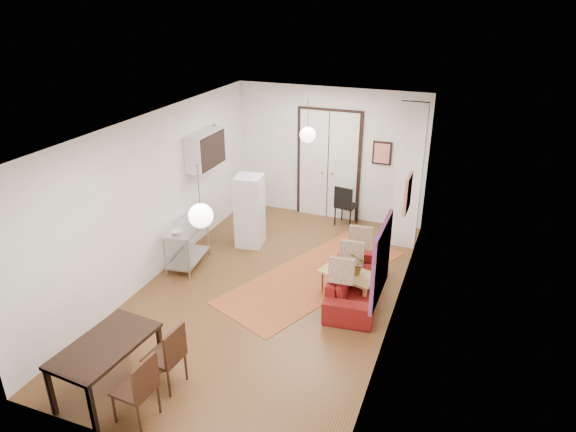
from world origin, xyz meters
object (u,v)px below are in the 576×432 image
(kitchen_counter, at_px, (187,241))
(black_side_chair, at_px, (348,200))
(fridge, at_px, (250,211))
(dining_chair_near, at_px, (167,347))
(sofa, at_px, (356,281))
(coffee_table, at_px, (349,276))
(dining_table, at_px, (105,349))
(dining_chair_far, at_px, (138,378))

(kitchen_counter, distance_m, black_side_chair, 3.69)
(fridge, bearing_deg, dining_chair_near, -88.58)
(fridge, distance_m, dining_chair_near, 4.04)
(sofa, distance_m, black_side_chair, 2.99)
(kitchen_counter, bearing_deg, sofa, -6.22)
(coffee_table, xyz_separation_m, fridge, (-2.34, 1.13, 0.36))
(sofa, relative_size, fridge, 1.35)
(kitchen_counter, distance_m, dining_table, 3.31)
(dining_chair_near, distance_m, black_side_chair, 5.75)
(sofa, bearing_deg, dining_table, 138.29)
(dining_chair_near, bearing_deg, kitchen_counter, -148.90)
(dining_chair_far, bearing_deg, kitchen_counter, -153.22)
(sofa, bearing_deg, coffee_table, 79.35)
(kitchen_counter, xyz_separation_m, dining_table, (0.78, -3.21, 0.15))
(fridge, bearing_deg, dining_chair_far, -89.84)
(kitchen_counter, bearing_deg, coffee_table, -5.98)
(coffee_table, xyz_separation_m, kitchen_counter, (-3.05, -0.08, 0.13))
(dining_chair_far, bearing_deg, dining_chair_near, -175.29)
(fridge, xyz_separation_m, dining_chair_far, (0.66, -4.60, -0.20))
(kitchen_counter, height_order, dining_chair_far, dining_chair_far)
(dining_chair_far, bearing_deg, black_side_chair, 176.58)
(fridge, height_order, dining_table, fridge)
(sofa, bearing_deg, dining_chair_far, 147.01)
(kitchen_counter, bearing_deg, dining_table, -83.83)
(dining_table, distance_m, dining_chair_near, 0.75)
(sofa, height_order, black_side_chair, black_side_chair)
(dining_chair_near, bearing_deg, fridge, -165.88)
(kitchen_counter, distance_m, dining_chair_far, 3.66)
(coffee_table, bearing_deg, dining_table, -124.72)
(fridge, xyz_separation_m, black_side_chair, (1.56, 1.70, -0.19))
(sofa, height_order, dining_chair_near, dining_chair_near)
(dining_chair_near, height_order, dining_chair_far, same)
(kitchen_counter, relative_size, dining_chair_near, 1.21)
(coffee_table, relative_size, dining_table, 0.77)
(kitchen_counter, xyz_separation_m, fridge, (0.72, 1.21, 0.23))
(kitchen_counter, relative_size, black_side_chair, 1.20)
(dining_chair_near, relative_size, dining_chair_far, 1.00)
(coffee_table, xyz_separation_m, black_side_chair, (-0.78, 2.83, 0.17))
(kitchen_counter, xyz_separation_m, black_side_chair, (2.28, 2.90, 0.04))
(dining_chair_far, relative_size, black_side_chair, 0.99)
(fridge, relative_size, black_side_chair, 1.59)
(dining_chair_far, xyz_separation_m, black_side_chair, (0.90, 6.30, 0.01))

